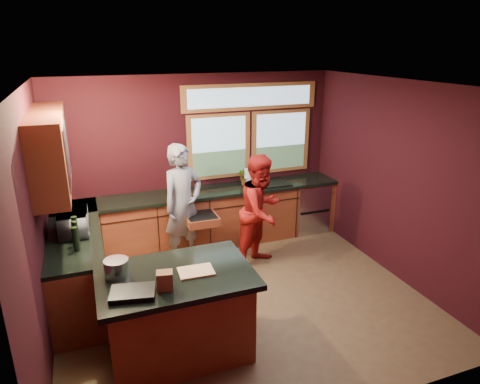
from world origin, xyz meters
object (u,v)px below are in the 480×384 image
person_red (261,211)px  stock_pot (117,268)px  person_grey (183,205)px  island (178,313)px  cutting_board (196,271)px

person_red → stock_pot: size_ratio=6.96×
person_grey → stock_pot: size_ratio=7.56×
island → cutting_board: (0.20, -0.05, 0.48)m
person_grey → stock_pot: (-1.09, -1.80, 0.13)m
stock_pot → cutting_board: bearing=-14.9°
island → person_red: (1.58, 1.50, 0.36)m
island → cutting_board: cutting_board is taller
person_grey → stock_pot: 2.10m
cutting_board → person_grey: bearing=80.4°
person_grey → island: bearing=-129.9°
cutting_board → stock_pot: bearing=165.1°
island → person_red: size_ratio=0.93×
cutting_board → stock_pot: 0.78m
person_grey → stock_pot: person_grey is taller
island → person_grey: 2.07m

